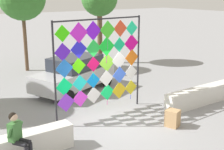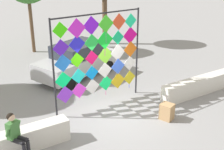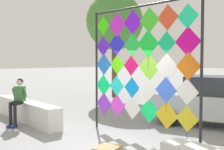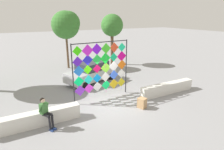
{
  "view_description": "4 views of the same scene",
  "coord_description": "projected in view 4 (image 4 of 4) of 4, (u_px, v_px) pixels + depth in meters",
  "views": [
    {
      "loc": [
        -6.09,
        -8.24,
        4.66
      ],
      "look_at": [
        0.06,
        0.66,
        1.71
      ],
      "focal_mm": 49.34,
      "sensor_mm": 36.0,
      "label": 1
    },
    {
      "loc": [
        -5.43,
        -8.24,
        5.67
      ],
      "look_at": [
        0.2,
        0.72,
        1.41
      ],
      "focal_mm": 47.65,
      "sensor_mm": 36.0,
      "label": 2
    },
    {
      "loc": [
        5.53,
        -4.44,
        2.26
      ],
      "look_at": [
        0.02,
        0.19,
        1.85
      ],
      "focal_mm": 46.01,
      "sensor_mm": 36.0,
      "label": 3
    },
    {
      "loc": [
        -4.76,
        -9.0,
        5.22
      ],
      "look_at": [
        0.09,
        0.12,
        1.9
      ],
      "focal_mm": 29.55,
      "sensor_mm": 36.0,
      "label": 4
    }
  ],
  "objects": [
    {
      "name": "parked_car",
      "position": [
        91.0,
        72.0,
        15.12
      ],
      "size": [
        4.67,
        3.29,
        1.67
      ],
      "color": "#B7B7BC",
      "rests_on": "ground"
    },
    {
      "name": "ground",
      "position": [
        112.0,
        105.0,
        11.3
      ],
      "size": [
        120.0,
        120.0,
        0.0
      ],
      "primitive_type": "plane",
      "color": "gray"
    },
    {
      "name": "tree_palm_like",
      "position": [
        112.0,
        26.0,
        19.59
      ],
      "size": [
        2.36,
        2.36,
        5.45
      ],
      "color": "brown",
      "rests_on": "ground"
    },
    {
      "name": "seated_vendor",
      "position": [
        46.0,
        111.0,
        8.69
      ],
      "size": [
        0.69,
        0.77,
        1.59
      ],
      "color": "black",
      "rests_on": "ground"
    },
    {
      "name": "tree_broadleaf",
      "position": [
        66.0,
        25.0,
        18.11
      ],
      "size": [
        2.78,
        2.73,
        5.74
      ],
      "color": "brown",
      "rests_on": "ground"
    },
    {
      "name": "kite_display_rack",
      "position": [
        102.0,
        67.0,
        11.68
      ],
      "size": [
        3.86,
        0.22,
        3.75
      ],
      "color": "#232328",
      "rests_on": "ground"
    },
    {
      "name": "cardboard_box_large",
      "position": [
        142.0,
        103.0,
        10.91
      ],
      "size": [
        0.54,
        0.57,
        0.62
      ],
      "primitive_type": "cube",
      "rotation": [
        0.0,
        0.0,
        0.36
      ],
      "color": "tan",
      "rests_on": "ground"
    },
    {
      "name": "plaza_ledge_left",
      "position": [
        36.0,
        119.0,
        9.08
      ],
      "size": [
        4.33,
        0.52,
        0.74
      ],
      "primitive_type": "cube",
      "color": "silver",
      "rests_on": "ground"
    },
    {
      "name": "plaza_ledge_right",
      "position": [
        167.0,
        88.0,
        12.94
      ],
      "size": [
        4.33,
        0.52,
        0.74
      ],
      "primitive_type": "cube",
      "color": "silver",
      "rests_on": "ground"
    }
  ]
}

